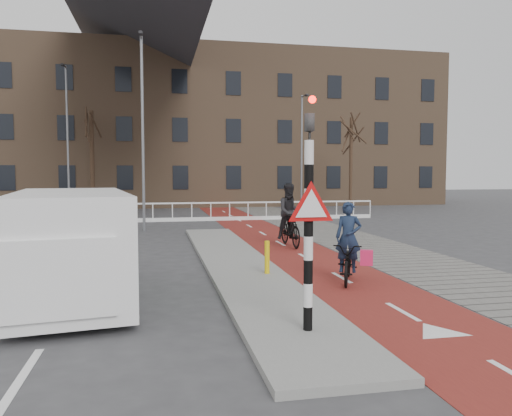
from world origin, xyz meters
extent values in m
plane|color=#38383A|center=(0.00, 0.00, 0.00)|extent=(120.00, 120.00, 0.00)
cube|color=maroon|center=(1.50, 10.00, 0.01)|extent=(2.50, 60.00, 0.01)
cube|color=slate|center=(4.30, 10.00, 0.01)|extent=(3.00, 60.00, 0.01)
cube|color=gray|center=(-0.70, 4.00, 0.06)|extent=(1.80, 16.00, 0.12)
cylinder|color=black|center=(-0.60, -2.00, 1.56)|extent=(0.14, 0.14, 2.88)
imported|color=black|center=(-0.60, -2.00, 3.40)|extent=(0.13, 0.16, 0.80)
cylinder|color=#FF0C05|center=(-0.60, -2.14, 3.58)|extent=(0.11, 0.02, 0.11)
cylinder|color=yellow|center=(-0.26, 2.32, 0.51)|extent=(0.12, 0.12, 0.78)
imported|color=black|center=(1.46, 1.50, 0.47)|extent=(1.28, 1.86, 0.93)
imported|color=#17243D|center=(1.46, 1.50, 1.06)|extent=(0.69, 0.59, 1.61)
cube|color=#DA1E54|center=(1.68, 1.00, 0.65)|extent=(0.32, 0.27, 0.33)
imported|color=black|center=(1.64, 7.17, 0.62)|extent=(0.66, 2.06, 1.22)
imported|color=black|center=(1.64, 7.17, 1.21)|extent=(0.96, 0.77, 1.92)
cube|color=white|center=(-4.47, 1.00, 1.15)|extent=(2.69, 5.24, 2.00)
cube|color=#24841C|center=(-5.48, 1.00, 1.05)|extent=(0.47, 3.17, 0.55)
cube|color=#24841C|center=(-3.46, 1.00, 1.05)|extent=(0.47, 3.17, 0.55)
cube|color=black|center=(-4.47, -1.16, 1.55)|extent=(1.79, 0.30, 0.90)
cylinder|color=black|center=(-5.08, -0.81, 0.35)|extent=(0.35, 0.73, 0.70)
cylinder|color=black|center=(-3.39, -0.57, 0.35)|extent=(0.35, 0.73, 0.70)
cylinder|color=black|center=(-5.56, 2.56, 0.35)|extent=(0.35, 0.73, 0.70)
cylinder|color=black|center=(-3.87, 2.80, 0.35)|extent=(0.35, 0.73, 0.70)
cube|color=silver|center=(-5.00, 17.00, 0.95)|extent=(28.00, 0.08, 0.08)
cube|color=silver|center=(-5.00, 17.00, 0.10)|extent=(28.00, 0.10, 0.20)
cube|color=#7F6047|center=(-3.00, 32.00, 6.00)|extent=(46.00, 10.00, 12.00)
cylinder|color=black|center=(-6.90, 25.19, 3.29)|extent=(0.30, 0.30, 6.59)
cylinder|color=black|center=(9.91, 22.14, 3.09)|extent=(0.22, 0.22, 6.18)
cylinder|color=slate|center=(-3.35, 12.80, 4.14)|extent=(0.12, 0.12, 8.27)
cylinder|color=slate|center=(-7.86, 21.83, 4.36)|extent=(0.12, 0.12, 8.72)
cylinder|color=slate|center=(6.22, 21.21, 3.69)|extent=(0.12, 0.12, 7.38)
camera|label=1|loc=(-2.86, -9.16, 2.51)|focal=35.00mm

